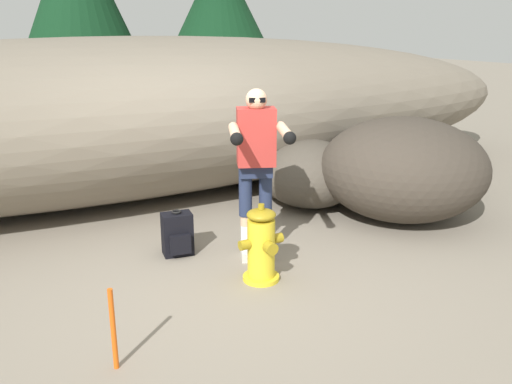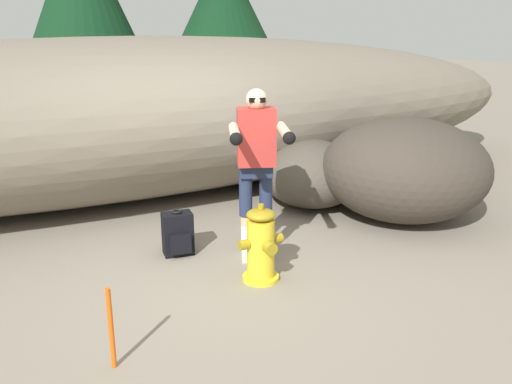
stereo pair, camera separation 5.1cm
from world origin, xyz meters
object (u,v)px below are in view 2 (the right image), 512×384
object	(u,v)px
fire_hydrant	(261,246)
survey_stake	(111,329)
utility_worker	(256,153)
boulder_large	(405,169)
boulder_mid	(417,156)
spare_backpack	(178,234)
boulder_small	(311,173)

from	to	relation	value
fire_hydrant	survey_stake	distance (m)	1.68
utility_worker	boulder_large	xyz separation A→B (m)	(2.11, 0.23, -0.47)
boulder_mid	survey_stake	size ratio (longest dim) A/B	2.67
boulder_large	survey_stake	bearing A→B (deg)	-160.01
fire_hydrant	spare_backpack	xyz separation A→B (m)	(-0.47, 0.92, -0.12)
fire_hydrant	boulder_mid	world-z (taller)	boulder_mid
spare_backpack	boulder_large	bearing A→B (deg)	93.34
boulder_mid	boulder_small	world-z (taller)	boulder_mid
boulder_small	survey_stake	world-z (taller)	boulder_small
boulder_mid	survey_stake	bearing A→B (deg)	-155.40
boulder_small	spare_backpack	bearing A→B (deg)	-161.13
utility_worker	survey_stake	size ratio (longest dim) A/B	2.83
spare_backpack	boulder_large	xyz separation A→B (m)	(2.77, -0.23, 0.40)
utility_worker	boulder_mid	bearing A→B (deg)	131.54
spare_backpack	survey_stake	bearing A→B (deg)	-24.96
boulder_small	fire_hydrant	bearing A→B (deg)	-134.60
fire_hydrant	spare_backpack	bearing A→B (deg)	117.15
fire_hydrant	survey_stake	bearing A→B (deg)	-155.10
boulder_mid	boulder_large	bearing A→B (deg)	-140.46
boulder_mid	fire_hydrant	bearing A→B (deg)	-155.55
fire_hydrant	utility_worker	distance (m)	0.89
fire_hydrant	utility_worker	bearing A→B (deg)	67.20
boulder_small	boulder_large	bearing A→B (deg)	-53.07
boulder_large	boulder_mid	xyz separation A→B (m)	(0.98, 0.81, -0.11)
boulder_mid	boulder_small	xyz separation A→B (m)	(-1.68, 0.13, -0.07)
boulder_mid	survey_stake	world-z (taller)	boulder_mid
spare_backpack	boulder_large	distance (m)	2.81
boulder_mid	survey_stake	distance (m)	5.29
boulder_large	boulder_small	bearing A→B (deg)	126.93
spare_backpack	boulder_small	size ratio (longest dim) A/B	0.34
fire_hydrant	boulder_mid	size ratio (longest dim) A/B	0.46
fire_hydrant	spare_backpack	size ratio (longest dim) A/B	1.56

